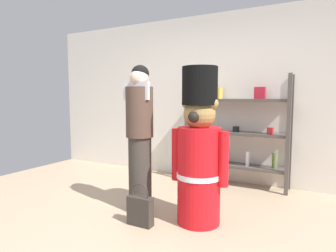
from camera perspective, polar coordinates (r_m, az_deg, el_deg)
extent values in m
plane|color=tan|center=(3.03, -5.26, -19.93)|extent=(6.40, 6.40, 0.00)
cube|color=silver|center=(4.72, 9.56, 5.44)|extent=(6.40, 0.12, 2.60)
cube|color=#4C4742|center=(4.54, 3.67, -0.68)|extent=(0.05, 0.05, 1.62)
cube|color=#4C4742|center=(4.15, 22.42, -1.66)|extent=(0.05, 0.05, 1.62)
cube|color=#4C4742|center=(4.81, 5.15, -0.34)|extent=(0.05, 0.05, 1.62)
cube|color=#4C4742|center=(4.45, 22.82, -1.23)|extent=(0.05, 0.05, 1.62)
cube|color=#4C4742|center=(4.52, 13.00, -7.52)|extent=(1.47, 0.30, 0.04)
cube|color=#4C4742|center=(4.44, 13.14, -1.38)|extent=(1.47, 0.30, 0.04)
cube|color=#4C4742|center=(4.40, 13.27, 4.92)|extent=(1.47, 0.30, 0.04)
cylinder|color=blue|center=(4.55, 7.11, -0.22)|extent=(0.07, 0.07, 0.10)
cylinder|color=black|center=(4.42, 13.14, -0.60)|extent=(0.10, 0.10, 0.08)
cylinder|color=red|center=(4.30, 19.37, -0.88)|extent=(0.10, 0.10, 0.09)
cylinder|color=navy|center=(4.65, 6.40, -5.42)|extent=(0.08, 0.08, 0.22)
cylinder|color=#B27226|center=(4.53, 10.76, -5.77)|extent=(0.06, 0.06, 0.22)
cylinder|color=silver|center=(4.43, 15.28, -6.17)|extent=(0.06, 0.06, 0.21)
cylinder|color=#596B33|center=(4.40, 20.07, -6.33)|extent=(0.07, 0.07, 0.22)
cube|color=gold|center=(4.50, 9.22, 6.29)|extent=(0.18, 0.15, 0.16)
cube|color=#B21E2D|center=(4.33, 17.55, 6.17)|extent=(0.15, 0.12, 0.17)
cylinder|color=red|center=(3.07, 6.05, -9.61)|extent=(0.44, 0.44, 1.00)
cylinder|color=white|center=(3.07, 6.05, -9.52)|extent=(0.46, 0.46, 0.05)
sphere|color=#9B7A44|center=(2.97, 6.18, 2.39)|extent=(0.33, 0.33, 0.33)
sphere|color=#9B7A44|center=(3.02, 3.76, 4.48)|extent=(0.11, 0.11, 0.11)
sphere|color=#9B7A44|center=(2.91, 8.73, 4.39)|extent=(0.11, 0.11, 0.11)
cylinder|color=black|center=(2.96, 6.23, 7.81)|extent=(0.36, 0.36, 0.38)
cylinder|color=red|center=(3.12, 1.74, -5.53)|extent=(0.11, 0.11, 0.55)
cylinder|color=red|center=(2.94, 10.73, -6.34)|extent=(0.11, 0.11, 0.55)
sphere|color=black|center=(2.83, 5.06, 1.76)|extent=(0.11, 0.11, 0.11)
cylinder|color=#38332D|center=(3.39, -5.47, -9.38)|extent=(0.26, 0.26, 0.86)
cylinder|color=#4C382D|center=(3.28, -5.59, 2.71)|extent=(0.31, 0.31, 0.56)
sphere|color=beige|center=(3.28, -5.65, 9.28)|extent=(0.21, 0.21, 0.21)
cube|color=silver|center=(3.22, -6.24, 6.86)|extent=(0.32, 0.04, 0.20)
sphere|color=black|center=(3.30, -5.47, 10.08)|extent=(0.20, 0.20, 0.20)
cube|color=#332D28|center=(3.11, -5.44, -16.21)|extent=(0.27, 0.11, 0.30)
torus|color=#332D28|center=(3.05, -5.48, -12.92)|extent=(0.20, 0.01, 0.20)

